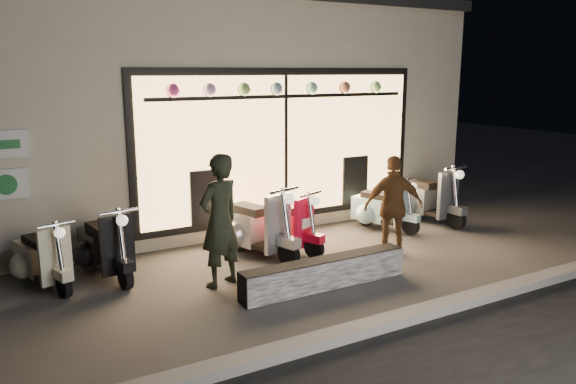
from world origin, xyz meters
The scene contains 12 objects.
ground centered at (0.00, 0.00, 0.00)m, with size 40.00×40.00×0.00m, color #383533.
kerb centered at (0.00, -2.00, 0.06)m, with size 40.00×0.25×0.12m, color slate.
shop_building centered at (0.00, 4.98, 2.10)m, with size 10.20×6.23×4.20m.
graffiti_barrier centered at (-0.07, -0.65, 0.20)m, with size 2.42×0.28×0.40m, color black.
scooter_silver centered at (-0.28, 1.09, 0.44)m, with size 0.78×1.55×1.10m.
scooter_red centered at (0.19, 1.08, 0.39)m, with size 0.77×1.35×0.98m.
scooter_black centered at (-2.49, 1.34, 0.41)m, with size 0.59×1.43×1.01m.
scooter_cream centered at (-3.31, 1.36, 0.37)m, with size 0.64×1.30×0.92m.
scooter_blue centered at (2.37, 1.29, 0.38)m, with size 0.71×1.30×0.94m.
scooter_grey centered at (3.49, 1.30, 0.44)m, with size 0.57×1.53×1.09m.
man centered at (-1.22, 0.12, 0.89)m, with size 0.65×0.43×1.79m, color black.
woman centered at (1.59, -0.05, 0.79)m, with size 0.92×0.38×1.57m, color brown.
Camera 1 is at (-3.99, -6.52, 2.83)m, focal length 35.00 mm.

